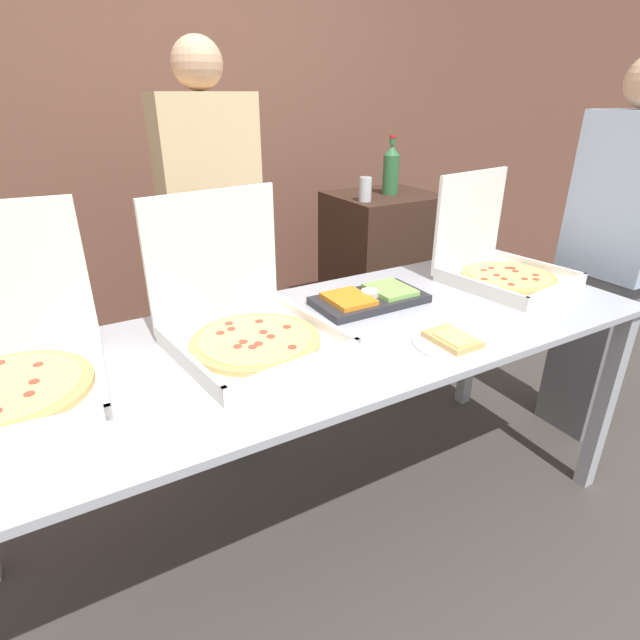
{
  "coord_description": "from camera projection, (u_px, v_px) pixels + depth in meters",
  "views": [
    {
      "loc": [
        -0.76,
        -1.32,
        1.63
      ],
      "look_at": [
        0.0,
        0.0,
        0.94
      ],
      "focal_mm": 28.0,
      "sensor_mm": 36.0,
      "label": 1
    }
  ],
  "objects": [
    {
      "name": "ground_plane",
      "position": [
        320.0,
        525.0,
        2.07
      ],
      "size": [
        16.0,
        16.0,
        0.0
      ],
      "primitive_type": "plane",
      "color": "#423D38"
    },
    {
      "name": "brick_wall_behind",
      "position": [
        171.0,
        137.0,
        2.83
      ],
      "size": [
        10.0,
        0.06,
        2.8
      ],
      "color": "brown",
      "rests_on": "ground_plane"
    },
    {
      "name": "paper_plate_front_left",
      "position": [
        452.0,
        341.0,
        1.62
      ],
      "size": [
        0.26,
        0.26,
        0.03
      ],
      "color": "white",
      "rests_on": "buffet_table"
    },
    {
      "name": "person_guest_plaid",
      "position": [
        215.0,
        258.0,
        2.22
      ],
      "size": [
        0.4,
        0.22,
        1.83
      ],
      "rotation": [
        0.0,
        0.0,
        3.14
      ],
      "color": "#2D2D38",
      "rests_on": "ground_plane"
    },
    {
      "name": "person_guest_cap",
      "position": [
        610.0,
        256.0,
        2.32
      ],
      "size": [
        0.22,
        0.4,
        1.78
      ],
      "rotation": [
        0.0,
        0.0,
        1.57
      ],
      "color": "slate",
      "rests_on": "ground_plane"
    },
    {
      "name": "veggie_tray",
      "position": [
        370.0,
        298.0,
        1.93
      ],
      "size": [
        0.43,
        0.23,
        0.05
      ],
      "color": "#28282D",
      "rests_on": "buffet_table"
    },
    {
      "name": "buffet_table",
      "position": [
        320.0,
        358.0,
        1.74
      ],
      "size": [
        2.45,
        0.87,
        0.89
      ],
      "color": "#A8AAB2",
      "rests_on": "ground_plane"
    },
    {
      "name": "pizza_box_near_left",
      "position": [
        499.0,
        263.0,
        2.15
      ],
      "size": [
        0.51,
        0.52,
        0.44
      ],
      "rotation": [
        0.0,
        0.0,
        0.14
      ],
      "color": "silver",
      "rests_on": "buffet_table"
    },
    {
      "name": "soda_can_silver",
      "position": [
        365.0,
        189.0,
        2.59
      ],
      "size": [
        0.07,
        0.07,
        0.12
      ],
      "color": "silver",
      "rests_on": "sideboard_podium"
    },
    {
      "name": "pizza_box_near_right",
      "position": [
        5.0,
        362.0,
        1.35
      ],
      "size": [
        0.52,
        0.54,
        0.48
      ],
      "rotation": [
        0.0,
        0.0,
        -0.08
      ],
      "color": "silver",
      "rests_on": "buffet_table"
    },
    {
      "name": "pizza_box_far_left",
      "position": [
        245.0,
        320.0,
        1.6
      ],
      "size": [
        0.53,
        0.55,
        0.47
      ],
      "rotation": [
        0.0,
        0.0,
        0.14
      ],
      "color": "silver",
      "rests_on": "buffet_table"
    },
    {
      "name": "soda_bottle",
      "position": [
        391.0,
        169.0,
        2.74
      ],
      "size": [
        0.09,
        0.09,
        0.31
      ],
      "color": "#2D6638",
      "rests_on": "sideboard_podium"
    },
    {
      "name": "sideboard_podium",
      "position": [
        380.0,
        287.0,
        3.03
      ],
      "size": [
        0.57,
        0.51,
        1.11
      ],
      "color": "#382319",
      "rests_on": "ground_plane"
    }
  ]
}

